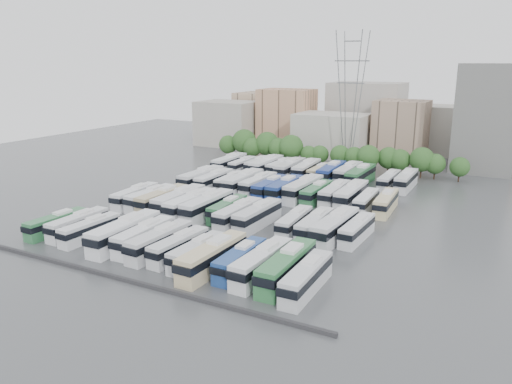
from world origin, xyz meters
The scene contains 58 objects.
ground centered at (0.00, 0.00, 0.00)m, with size 220.00×220.00×0.00m, color #424447.
parapet centered at (0.00, -33.00, 0.25)m, with size 56.00×0.50×0.50m, color #2D2D30.
tree_line centered at (-3.35, 42.15, 4.29)m, with size 65.21×7.92×8.44m.
city_buildings centered at (-7.46, 71.86, 7.87)m, with size 102.00×35.00×20.00m.
apartment_tower centered at (34.00, 58.00, 13.00)m, with size 14.00×14.00×26.00m, color silver.
electricity_pylon centered at (2.00, 50.00, 18.66)m, with size 9.00×6.91×33.83m.
bus_r0_s0 centered at (-21.57, -24.38, 1.66)m, with size 2.85×10.90×3.39m.
bus_r0_s1 centered at (-18.22, -23.14, 1.73)m, with size 2.53×11.25×3.53m.
bus_r0_s2 centered at (-14.76, -23.96, 1.66)m, with size 2.78×10.87×3.38m.
bus_r0_s4 centered at (-8.22, -23.47, 2.11)m, with size 3.36×13.75×4.29m.
bus_r0_s5 centered at (-5.08, -22.92, 1.84)m, with size 3.07×12.07×3.76m.
bus_r0_s6 centered at (-1.67, -23.50, 1.88)m, with size 3.04×12.28×3.83m.
bus_r0_s7 centered at (1.59, -23.45, 1.71)m, with size 2.93×11.17×3.47m.
bus_r0_s8 centered at (5.07, -24.03, 1.68)m, with size 2.67×10.95×3.42m.
bus_r0_s9 centered at (8.26, -25.13, 2.00)m, with size 3.15×13.06×4.08m.
bus_r0_s10 centered at (11.55, -23.65, 1.70)m, with size 2.65×11.09×3.47m.
bus_r0_s11 centered at (14.75, -23.68, 1.92)m, with size 3.09×12.55×3.91m.
bus_r0_s12 centered at (18.12, -23.52, 2.02)m, with size 3.07×13.16×4.11m.
bus_r0_s13 centered at (21.36, -24.97, 1.81)m, with size 2.79×11.82×3.69m.
bus_r1_s0 centered at (-21.47, -6.09, 1.80)m, with size 3.15×11.82×3.67m.
bus_r1_s1 centered at (-18.05, -5.75, 1.81)m, with size 3.17×11.90×3.70m.
bus_r1_s2 centered at (-15.03, -5.98, 1.95)m, with size 2.90×12.71×3.98m.
bus_r1_s3 centered at (-11.46, -5.71, 2.08)m, with size 3.22×13.54×4.23m.
bus_r1_s4 centered at (-8.33, -6.49, 2.02)m, with size 3.04×13.14×4.11m.
bus_r1_s5 centered at (-5.15, -6.07, 2.05)m, with size 2.96×13.33×4.18m.
bus_r1_s6 centered at (-1.81, -4.81, 1.68)m, with size 2.75×10.98×3.42m.
bus_r1_s7 centered at (1.64, -7.05, 1.87)m, with size 2.99×12.20×3.81m.
bus_r1_s8 centered at (5.05, -6.53, 1.92)m, with size 3.09×12.56×3.92m.
bus_r1_s10 centered at (11.46, -6.10, 1.70)m, with size 2.95×11.13×3.46m.
bus_r1_s11 centered at (15.03, -6.31, 1.80)m, with size 2.76×11.72×3.66m.
bus_r1_s12 centered at (18.38, -6.38, 2.06)m, with size 3.56×13.50×4.20m.
bus_r1_s13 centered at (21.39, -4.99, 1.69)m, with size 2.76×11.02×3.43m.
bus_r2_s1 centered at (-17.93, 10.94, 2.09)m, with size 3.33×13.65×4.26m.
bus_r2_s2 centered at (-15.04, 11.44, 1.87)m, with size 2.67×12.16×3.81m.
bus_r2_s3 centered at (-11.64, 12.69, 1.67)m, with size 2.91×10.96×3.41m.
bus_r2_s4 centered at (-8.25, 12.08, 2.10)m, with size 3.14×13.67×4.28m.
bus_r2_s5 centered at (-4.94, 12.67, 1.90)m, with size 2.91×12.37×3.87m.
bus_r2_s6 centered at (-1.57, 11.58, 1.88)m, with size 2.78×12.21×3.82m.
bus_r2_s7 centered at (1.52, 11.77, 1.99)m, with size 2.83×12.91×4.05m.
bus_r2_s8 centered at (5.02, 12.97, 2.09)m, with size 3.48×13.65×4.25m.
bus_r2_s9 centered at (8.11, 12.23, 1.81)m, with size 2.71×11.79×3.69m.
bus_r2_s10 centered at (11.44, 13.18, 1.89)m, with size 2.80×12.29×3.85m.
bus_r2_s11 centered at (14.79, 12.95, 2.06)m, with size 2.96×13.37×4.19m.
bus_r2_s12 centered at (18.18, 11.25, 1.68)m, with size 2.67×10.96×3.42m.
bus_r2_s13 centered at (21.65, 11.77, 1.80)m, with size 3.12×11.77×3.66m.
bus_r3_s0 centered at (-21.46, 28.59, 1.99)m, with size 2.94×12.93×4.05m.
bus_r3_s1 centered at (-18.08, 29.43, 1.67)m, with size 2.41×10.88×3.41m.
bus_r3_s2 centered at (-14.63, 31.04, 1.73)m, with size 2.78×11.29×3.52m.
bus_r3_s3 centered at (-11.60, 29.56, 2.07)m, with size 2.99×13.43×4.21m.
bus_r3_s4 centered at (-8.40, 30.83, 1.79)m, with size 3.09×11.70×3.64m.
bus_r3_s5 centered at (-5.18, 29.07, 2.04)m, with size 3.04×13.30×4.16m.
bus_r3_s6 centered at (-1.49, 30.27, 2.00)m, with size 3.33×13.07×4.07m.
bus_r3_s7 centered at (1.74, 30.36, 1.66)m, with size 2.57×10.85×3.39m.
bus_r3_s8 centered at (4.91, 29.55, 2.08)m, with size 3.26×13.59×4.25m.
bus_r3_s9 centered at (8.36, 31.04, 2.04)m, with size 2.99×13.29×4.16m.
bus_r3_s10 centered at (11.66, 29.47, 2.09)m, with size 3.30×13.62×4.25m.
bus_r3_s12 centered at (17.97, 29.41, 1.75)m, with size 2.67×11.41×3.57m.
bus_r3_s13 centered at (21.32, 30.48, 1.92)m, with size 2.72×12.46×3.91m.
Camera 1 is at (41.62, -75.75, 26.67)m, focal length 35.00 mm.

